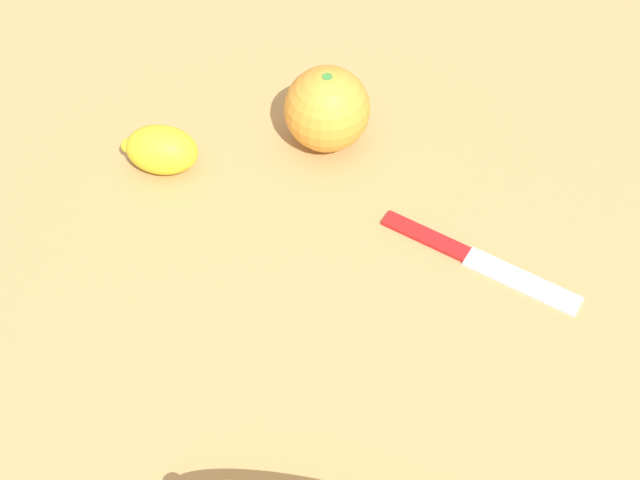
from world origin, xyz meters
TOP-DOWN VIEW (x-y plane):
  - ground_plane at (0.00, 0.00)m, footprint 3.00×3.00m
  - orange at (0.22, 0.05)m, footprint 0.08×0.08m
  - lemon at (0.16, 0.19)m, footprint 0.05×0.07m
  - paring_knife at (0.10, -0.10)m, footprint 0.09×0.18m

SIDE VIEW (x-z plane):
  - ground_plane at x=0.00m, z-range 0.00..0.00m
  - paring_knife at x=0.10m, z-range 0.00..0.01m
  - lemon at x=0.16m, z-range 0.00..0.05m
  - orange at x=0.22m, z-range 0.00..0.08m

